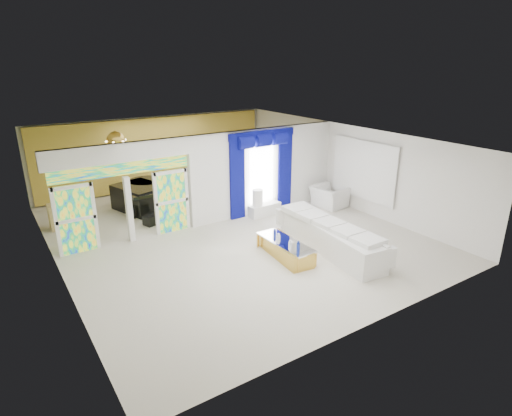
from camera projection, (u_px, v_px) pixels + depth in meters
floor at (228, 232)px, 13.59m from camera, size 12.00×12.00×0.00m
dividing_wall at (266, 170)px, 14.99m from camera, size 5.70×0.18×3.00m
dividing_header at (120, 153)px, 11.99m from camera, size 4.30×0.18×0.55m
stained_panel_left at (76, 219)px, 11.83m from camera, size 0.95×0.04×2.00m
stained_panel_right at (172, 201)px, 13.31m from camera, size 0.95×0.04×2.00m
stained_transom at (122, 169)px, 12.15m from camera, size 4.00×0.05×0.35m
window_pane at (261, 173)px, 14.80m from camera, size 1.00×0.02×2.30m
blue_drape_left at (237, 179)px, 14.27m from camera, size 0.55×0.10×2.80m
blue_drape_right at (285, 171)px, 15.31m from camera, size 0.55×0.10×2.80m
blue_pelmet at (262, 134)px, 14.32m from camera, size 2.60×0.12×0.25m
wall_mirror at (363, 170)px, 14.84m from camera, size 0.04×2.70×1.90m
gold_curtains at (157, 153)px, 17.74m from camera, size 9.70×0.12×2.90m
white_sofa at (329, 237)px, 12.22m from camera, size 1.30×4.09×0.77m
coffee_table at (285, 249)px, 11.82m from camera, size 0.87×2.03×0.44m
console_table at (265, 209)px, 14.97m from camera, size 1.23×0.46×0.40m
table_lamp at (258, 198)px, 14.65m from camera, size 0.36×0.36×0.58m
armchair at (329, 197)px, 15.76m from camera, size 1.13×1.27×0.77m
grand_piano at (141, 197)px, 15.46m from camera, size 1.84×2.12×0.91m
piano_bench at (157, 218)px, 14.29m from camera, size 1.03×0.64×0.32m
tv_console at (58, 216)px, 13.74m from camera, size 0.57×0.52×0.83m
chandelier at (116, 140)px, 14.19m from camera, size 0.60×0.60×0.60m
decanters at (286, 241)px, 11.64m from camera, size 0.16×1.19×0.19m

